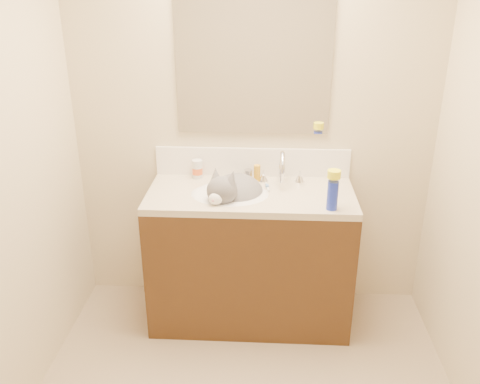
# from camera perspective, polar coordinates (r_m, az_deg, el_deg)

# --- Properties ---
(room_shell) EXTENTS (2.24, 2.54, 2.52)m
(room_shell) POSITION_cam_1_polar(r_m,az_deg,el_deg) (1.81, 0.29, 6.12)
(room_shell) COLOR beige
(room_shell) RESTS_ON ground
(vanity_cabinet) EXTENTS (1.20, 0.55, 0.82)m
(vanity_cabinet) POSITION_cam_1_polar(r_m,az_deg,el_deg) (3.15, 1.15, -7.55)
(vanity_cabinet) COLOR #3F2611
(vanity_cabinet) RESTS_ON ground
(counter_slab) EXTENTS (1.20, 0.55, 0.04)m
(counter_slab) POSITION_cam_1_polar(r_m,az_deg,el_deg) (2.95, 1.22, -0.36)
(counter_slab) COLOR beige
(counter_slab) RESTS_ON vanity_cabinet
(basin) EXTENTS (0.45, 0.36, 0.14)m
(basin) POSITION_cam_1_polar(r_m,az_deg,el_deg) (2.95, -1.14, -1.43)
(basin) COLOR white
(basin) RESTS_ON vanity_cabinet
(faucet) EXTENTS (0.28, 0.20, 0.21)m
(faucet) POSITION_cam_1_polar(r_m,az_deg,el_deg) (3.04, 4.72, 2.43)
(faucet) COLOR silver
(faucet) RESTS_ON counter_slab
(cat) EXTENTS (0.45, 0.50, 0.34)m
(cat) POSITION_cam_1_polar(r_m,az_deg,el_deg) (2.95, -0.68, -0.30)
(cat) COLOR #595659
(cat) RESTS_ON basin
(backsplash) EXTENTS (1.20, 0.02, 0.18)m
(backsplash) POSITION_cam_1_polar(r_m,az_deg,el_deg) (3.15, 1.40, 3.38)
(backsplash) COLOR white
(backsplash) RESTS_ON counter_slab
(mirror) EXTENTS (0.90, 0.02, 0.80)m
(mirror) POSITION_cam_1_polar(r_m,az_deg,el_deg) (3.01, 1.51, 14.03)
(mirror) COLOR white
(mirror) RESTS_ON room_shell
(pill_bottle) EXTENTS (0.07, 0.07, 0.12)m
(pill_bottle) POSITION_cam_1_polar(r_m,az_deg,el_deg) (3.14, -4.81, 2.58)
(pill_bottle) COLOR silver
(pill_bottle) RESTS_ON counter_slab
(pill_label) EXTENTS (0.07, 0.07, 0.04)m
(pill_label) POSITION_cam_1_polar(r_m,az_deg,el_deg) (3.14, -4.80, 2.38)
(pill_label) COLOR orange
(pill_label) RESTS_ON pill_bottle
(silver_jar) EXTENTS (0.07, 0.07, 0.06)m
(silver_jar) POSITION_cam_1_polar(r_m,az_deg,el_deg) (3.12, 0.93, 2.00)
(silver_jar) COLOR #B7B7BC
(silver_jar) RESTS_ON counter_slab
(amber_bottle) EXTENTS (0.04, 0.04, 0.10)m
(amber_bottle) POSITION_cam_1_polar(r_m,az_deg,el_deg) (3.09, 1.93, 2.16)
(amber_bottle) COLOR gold
(amber_bottle) RESTS_ON counter_slab
(toothbrush) EXTENTS (0.03, 0.13, 0.01)m
(toothbrush) POSITION_cam_1_polar(r_m,az_deg,el_deg) (3.01, 3.07, 0.59)
(toothbrush) COLOR silver
(toothbrush) RESTS_ON counter_slab
(toothbrush_head) EXTENTS (0.02, 0.03, 0.02)m
(toothbrush_head) POSITION_cam_1_polar(r_m,az_deg,el_deg) (3.01, 3.07, 0.67)
(toothbrush_head) COLOR #5C84C5
(toothbrush_head) RESTS_ON counter_slab
(spray_can) EXTENTS (0.08, 0.08, 0.16)m
(spray_can) POSITION_cam_1_polar(r_m,az_deg,el_deg) (2.74, 10.34, -0.38)
(spray_can) COLOR #1A2CBC
(spray_can) RESTS_ON counter_slab
(spray_cap) EXTENTS (0.09, 0.09, 0.04)m
(spray_cap) POSITION_cam_1_polar(r_m,az_deg,el_deg) (2.69, 10.52, 1.98)
(spray_cap) COLOR #F8F51A
(spray_cap) RESTS_ON spray_can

